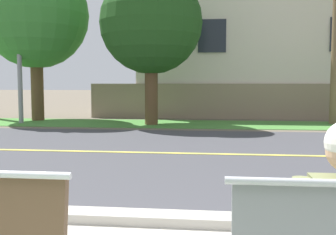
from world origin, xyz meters
TOP-DOWN VIEW (x-y plane):
  - ground_plane at (0.00, 8.00)m, footprint 140.00×140.00m
  - curb_edge at (0.00, 2.35)m, footprint 44.00×0.30m
  - street_asphalt at (0.00, 6.50)m, footprint 52.00×8.00m
  - road_centre_line at (0.00, 6.50)m, footprint 48.00×0.14m
  - far_verge_grass at (0.00, 12.43)m, footprint 48.00×2.80m
  - streetlamp at (-6.51, 12.24)m, footprint 0.24×2.10m
  - shade_tree_far_left at (-6.27, 13.09)m, footprint 3.95×3.95m
  - shade_tree_left at (-1.75, 12.04)m, footprint 3.45×3.45m
  - garden_wall at (1.73, 14.83)m, footprint 13.00×0.36m
  - house_across_street at (2.68, 18.02)m, footprint 12.11×6.91m

SIDE VIEW (x-z plane):
  - ground_plane at x=0.00m, z-range 0.00..0.00m
  - street_asphalt at x=0.00m, z-range 0.00..0.01m
  - far_verge_grass at x=0.00m, z-range 0.00..0.02m
  - road_centre_line at x=0.00m, z-range 0.01..0.01m
  - curb_edge at x=0.00m, z-range 0.00..0.11m
  - garden_wall at x=1.73m, z-range 0.00..1.40m
  - house_across_street at x=2.68m, z-range 0.04..6.61m
  - shade_tree_left at x=-1.75m, z-range 0.85..6.54m
  - streetlamp at x=-6.51m, z-range 0.50..7.25m
  - shade_tree_far_left at x=-6.27m, z-range 0.97..7.49m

